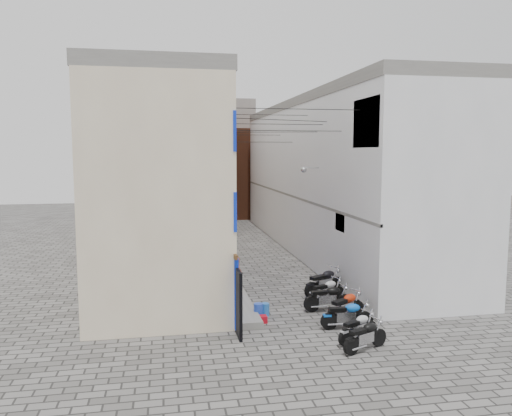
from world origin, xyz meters
TOP-DOWN VIEW (x-y plane):
  - ground at (0.00, 0.00)m, footprint 90.00×90.00m
  - plinth at (-2.05, 13.00)m, footprint 0.90×26.00m
  - building_left at (-4.98, 12.95)m, footprint 5.10×27.00m
  - building_right at (5.00, 13.00)m, footprint 5.94×26.00m
  - building_far_brick_left at (-2.00, 28.00)m, footprint 6.00×6.00m
  - building_far_brick_right at (3.00, 30.00)m, footprint 5.00×6.00m
  - building_far_concrete at (0.00, 34.00)m, footprint 8.00×5.00m
  - far_shopfront at (0.00, 25.20)m, footprint 2.00×0.30m
  - overhead_wires at (0.00, 7.64)m, footprint 5.80×13.02m
  - motorcycle_a at (1.05, -2.32)m, footprint 1.81×1.21m
  - motorcycle_b at (1.11, -1.61)m, footprint 1.77×1.28m
  - motorcycle_c at (1.18, -0.45)m, footprint 1.84×0.65m
  - motorcycle_d at (1.46, 0.40)m, footprint 1.96×1.49m
  - motorcycle_e at (1.18, 1.51)m, footprint 1.92×0.65m
  - motorcycle_f at (1.46, 2.52)m, footprint 1.87×1.18m
  - motorcycle_g at (1.69, 3.49)m, footprint 2.22×1.58m
  - person_a at (-1.91, 3.83)m, footprint 0.44×0.58m
  - person_b at (-2.17, 7.23)m, footprint 0.69×0.79m
  - water_jug_near at (-1.55, 1.20)m, footprint 0.34×0.34m
  - water_jug_far at (-1.26, 1.36)m, footprint 0.34×0.34m
  - red_crate at (-1.55, 0.67)m, footprint 0.40×0.31m

SIDE VIEW (x-z plane):
  - ground at x=0.00m, z-range 0.00..0.00m
  - red_crate at x=-1.55m, z-range 0.00..0.24m
  - plinth at x=-2.05m, z-range 0.00..0.25m
  - water_jug_far at x=-1.26m, z-range 0.00..0.47m
  - water_jug_near at x=-1.55m, z-range 0.00..0.52m
  - motorcycle_b at x=1.11m, z-range 0.00..0.99m
  - motorcycle_a at x=1.05m, z-range 0.00..1.01m
  - motorcycle_f at x=1.46m, z-range 0.00..1.04m
  - motorcycle_c at x=1.18m, z-range 0.00..1.05m
  - motorcycle_e at x=1.18m, z-range 0.00..1.10m
  - motorcycle_d at x=1.46m, z-range 0.00..1.11m
  - motorcycle_g at x=1.69m, z-range 0.00..1.24m
  - person_b at x=-2.17m, z-range 0.25..1.65m
  - person_a at x=-1.91m, z-range 0.25..1.70m
  - far_shopfront at x=0.00m, z-range 0.00..2.40m
  - building_far_brick_right at x=3.00m, z-range 0.00..8.00m
  - building_left at x=-4.98m, z-range 0.00..9.00m
  - building_right at x=5.00m, z-range 0.01..9.01m
  - building_far_brick_left at x=-2.00m, z-range 0.00..10.00m
  - building_far_concrete at x=0.00m, z-range 0.00..11.00m
  - overhead_wires at x=0.00m, z-range 6.46..7.79m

